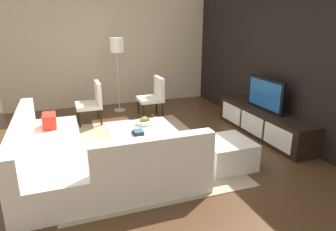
# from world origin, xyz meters

# --- Properties ---
(ground_plane) EXTENTS (14.00, 14.00, 0.00)m
(ground_plane) POSITION_xyz_m (0.00, 0.00, 0.00)
(ground_plane) COLOR #4C301C
(feature_wall_back) EXTENTS (6.40, 0.12, 2.80)m
(feature_wall_back) POSITION_xyz_m (0.00, 2.70, 1.40)
(feature_wall_back) COLOR black
(feature_wall_back) RESTS_ON ground
(side_wall_left) EXTENTS (0.12, 5.20, 2.80)m
(side_wall_left) POSITION_xyz_m (-3.20, 0.20, 1.40)
(side_wall_left) COLOR #C6B28E
(side_wall_left) RESTS_ON ground
(area_rug) EXTENTS (3.26, 2.49, 0.01)m
(area_rug) POSITION_xyz_m (-0.10, 0.00, 0.01)
(area_rug) COLOR tan
(area_rug) RESTS_ON ground
(media_console) EXTENTS (2.31, 0.49, 0.50)m
(media_console) POSITION_xyz_m (-0.00, 2.40, 0.25)
(media_console) COLOR black
(media_console) RESTS_ON ground
(television) EXTENTS (0.96, 0.06, 0.58)m
(television) POSITION_xyz_m (0.00, 2.40, 0.79)
(television) COLOR black
(television) RESTS_ON media_console
(sectional_couch) EXTENTS (2.52, 2.31, 0.81)m
(sectional_couch) POSITION_xyz_m (0.52, -0.90, 0.28)
(sectional_couch) COLOR silver
(sectional_couch) RESTS_ON ground
(coffee_table) EXTENTS (0.97, 1.05, 0.38)m
(coffee_table) POSITION_xyz_m (-0.10, 0.10, 0.20)
(coffee_table) COLOR black
(coffee_table) RESTS_ON ground
(accent_chair_near) EXTENTS (0.58, 0.51, 0.87)m
(accent_chair_near) POSITION_xyz_m (-1.82, -0.48, 0.49)
(accent_chair_near) COLOR black
(accent_chair_near) RESTS_ON ground
(floor_lamp) EXTENTS (0.30, 0.30, 1.69)m
(floor_lamp) POSITION_xyz_m (-2.51, 0.19, 1.42)
(floor_lamp) COLOR #A5A5AA
(floor_lamp) RESTS_ON ground
(ottoman) EXTENTS (0.70, 0.70, 0.40)m
(ottoman) POSITION_xyz_m (0.86, 1.12, 0.20)
(ottoman) COLOR silver
(ottoman) RESTS_ON ground
(fruit_bowl) EXTENTS (0.28, 0.28, 0.14)m
(fruit_bowl) POSITION_xyz_m (-0.28, 0.20, 0.44)
(fruit_bowl) COLOR silver
(fruit_bowl) RESTS_ON coffee_table
(accent_chair_far) EXTENTS (0.54, 0.52, 0.87)m
(accent_chair_far) POSITION_xyz_m (-1.88, 0.87, 0.49)
(accent_chair_far) COLOR black
(accent_chair_far) RESTS_ON ground
(book_stack) EXTENTS (0.21, 0.16, 0.06)m
(book_stack) POSITION_xyz_m (0.13, -0.02, 0.41)
(book_stack) COLOR #1E232D
(book_stack) RESTS_ON coffee_table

